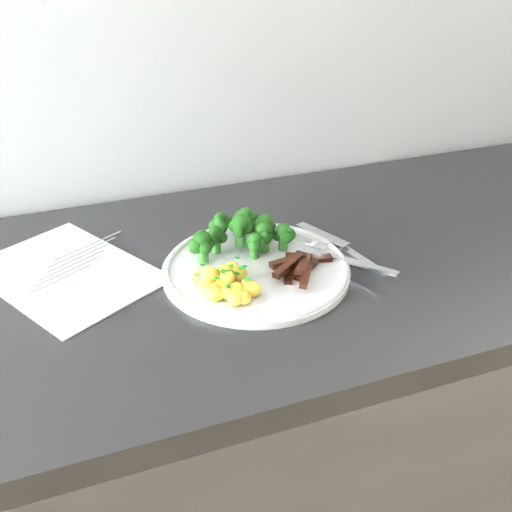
# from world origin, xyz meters

# --- Properties ---
(counter) EXTENTS (2.46, 0.62, 0.92)m
(counter) POSITION_xyz_m (0.10, 1.66, 0.46)
(counter) COLOR black
(counter) RESTS_ON ground
(recipe_paper) EXTENTS (0.31, 0.34, 0.00)m
(recipe_paper) POSITION_xyz_m (-0.17, 1.74, 0.92)
(recipe_paper) COLOR white
(recipe_paper) RESTS_ON counter
(plate) EXTENTS (0.29, 0.29, 0.02)m
(plate) POSITION_xyz_m (0.11, 1.64, 0.93)
(plate) COLOR white
(plate) RESTS_ON counter
(broccoli) EXTENTS (0.17, 0.12, 0.06)m
(broccoli) POSITION_xyz_m (0.10, 1.70, 0.97)
(broccoli) COLOR #265C1D
(broccoli) RESTS_ON plate
(potatoes) EXTENTS (0.09, 0.10, 0.04)m
(potatoes) POSITION_xyz_m (0.05, 1.59, 0.95)
(potatoes) COLOR yellow
(potatoes) RESTS_ON plate
(beef_strips) EXTENTS (0.12, 0.11, 0.03)m
(beef_strips) POSITION_xyz_m (0.16, 1.61, 0.94)
(beef_strips) COLOR black
(beef_strips) RESTS_ON plate
(fork) EXTENTS (0.11, 0.17, 0.02)m
(fork) POSITION_xyz_m (0.24, 1.61, 0.94)
(fork) COLOR silver
(fork) RESTS_ON plate
(knife) EXTENTS (0.08, 0.20, 0.02)m
(knife) POSITION_xyz_m (0.27, 1.63, 0.93)
(knife) COLOR silver
(knife) RESTS_ON plate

